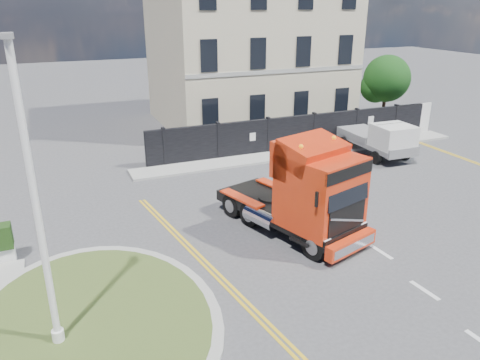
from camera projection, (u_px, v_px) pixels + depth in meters
name	position (u px, v px, depth m)	size (l,w,h in m)	color
ground	(276.00, 231.00, 17.69)	(120.00, 120.00, 0.00)	#424244
traffic_island	(94.00, 322.00, 12.55)	(6.80, 6.80, 0.17)	#979892
hoarding_fence	(307.00, 132.00, 27.46)	(18.80, 0.25, 2.00)	black
georgian_building	(248.00, 39.00, 32.02)	(12.30, 10.30, 12.80)	#BDB596
tree	(384.00, 81.00, 32.22)	(3.20, 3.20, 4.80)	#382619
pavement_far	(306.00, 152.00, 26.82)	(20.00, 1.60, 0.12)	#979892
truck	(307.00, 195.00, 16.75)	(3.98, 6.55, 3.69)	black
flatbed_pickup	(385.00, 140.00, 25.52)	(2.18, 4.91, 2.02)	slate
lamppost_island	(36.00, 203.00, 10.42)	(0.23, 0.47, 7.57)	silver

